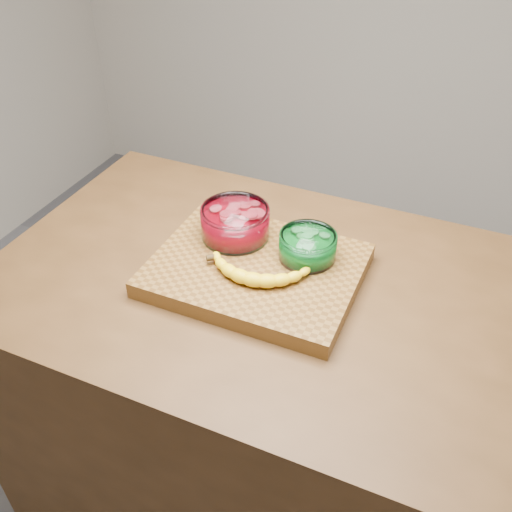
% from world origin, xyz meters
% --- Properties ---
extents(ground, '(3.50, 3.50, 0.00)m').
position_xyz_m(ground, '(0.00, 0.00, 0.00)').
color(ground, '#4F4F53').
rests_on(ground, ground).
extents(counter, '(1.20, 0.80, 0.90)m').
position_xyz_m(counter, '(0.00, 0.00, 0.45)').
color(counter, '#4A2E16').
rests_on(counter, ground).
extents(cutting_board, '(0.45, 0.35, 0.04)m').
position_xyz_m(cutting_board, '(0.00, 0.00, 0.92)').
color(cutting_board, brown).
rests_on(cutting_board, counter).
extents(bowl_red, '(0.16, 0.16, 0.07)m').
position_xyz_m(bowl_red, '(-0.09, 0.08, 0.98)').
color(bowl_red, white).
rests_on(bowl_red, cutting_board).
extents(bowl_green, '(0.13, 0.13, 0.06)m').
position_xyz_m(bowl_green, '(0.10, 0.07, 0.97)').
color(bowl_green, white).
rests_on(bowl_green, cutting_board).
extents(banana, '(0.25, 0.12, 0.04)m').
position_xyz_m(banana, '(0.02, -0.04, 0.96)').
color(banana, yellow).
rests_on(banana, cutting_board).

